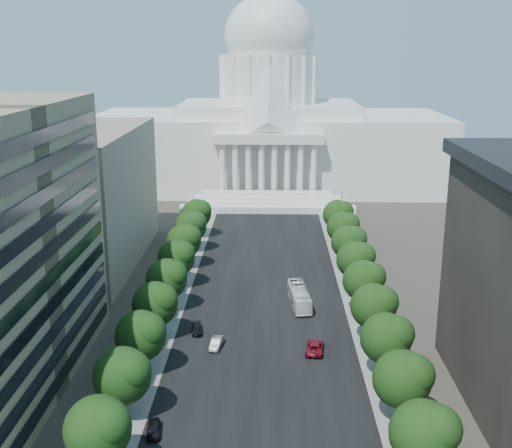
# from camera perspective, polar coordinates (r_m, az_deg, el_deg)

# --- Properties ---
(road_asphalt) EXTENTS (30.00, 260.00, 0.01)m
(road_asphalt) POSITION_cam_1_polar(r_m,az_deg,el_deg) (136.53, 0.85, -4.79)
(road_asphalt) COLOR black
(road_asphalt) RESTS_ON ground
(sidewalk_left) EXTENTS (8.00, 260.00, 0.02)m
(sidewalk_left) POSITION_cam_1_polar(r_m,az_deg,el_deg) (138.01, -7.09, -4.68)
(sidewalk_left) COLOR gray
(sidewalk_left) RESTS_ON ground
(sidewalk_right) EXTENTS (8.00, 260.00, 0.02)m
(sidewalk_right) POSITION_cam_1_polar(r_m,az_deg,el_deg) (137.68, 8.81, -4.80)
(sidewalk_right) COLOR gray
(sidewalk_right) RESTS_ON ground
(capitol) EXTENTS (120.00, 56.00, 73.00)m
(capitol) POSITION_cam_1_polar(r_m,az_deg,el_deg) (224.69, 1.13, 8.46)
(capitol) COLOR white
(capitol) RESTS_ON ground
(office_block_left_far) EXTENTS (38.00, 52.00, 30.00)m
(office_block_left_far) POSITION_cam_1_polar(r_m,az_deg,el_deg) (150.11, -17.75, 2.30)
(office_block_left_far) COLOR gray
(office_block_left_far) RESTS_ON ground
(tree_l_b) EXTENTS (7.79, 7.60, 9.97)m
(tree_l_b) POSITION_cam_1_polar(r_m,az_deg,el_deg) (76.43, -13.69, -17.19)
(tree_l_b) COLOR #33261C
(tree_l_b) RESTS_ON ground
(tree_l_c) EXTENTS (7.79, 7.60, 9.97)m
(tree_l_c) POSITION_cam_1_polar(r_m,az_deg,el_deg) (86.45, -11.63, -12.98)
(tree_l_c) COLOR #33261C
(tree_l_c) RESTS_ON ground
(tree_l_d) EXTENTS (7.79, 7.60, 9.97)m
(tree_l_d) POSITION_cam_1_polar(r_m,az_deg,el_deg) (96.92, -10.06, -9.64)
(tree_l_d) COLOR #33261C
(tree_l_d) RESTS_ON ground
(tree_l_e) EXTENTS (7.79, 7.60, 9.97)m
(tree_l_e) POSITION_cam_1_polar(r_m,az_deg,el_deg) (107.70, -8.82, -6.96)
(tree_l_e) COLOR #33261C
(tree_l_e) RESTS_ON ground
(tree_l_f) EXTENTS (7.79, 7.60, 9.97)m
(tree_l_f) POSITION_cam_1_polar(r_m,az_deg,el_deg) (118.72, -7.82, -4.77)
(tree_l_f) COLOR #33261C
(tree_l_f) RESTS_ON ground
(tree_l_g) EXTENTS (7.79, 7.60, 9.97)m
(tree_l_g) POSITION_cam_1_polar(r_m,az_deg,el_deg) (129.92, -6.99, -2.95)
(tree_l_g) COLOR #33261C
(tree_l_g) RESTS_ON ground
(tree_l_h) EXTENTS (7.79, 7.60, 9.97)m
(tree_l_h) POSITION_cam_1_polar(r_m,az_deg,el_deg) (141.24, -6.30, -1.43)
(tree_l_h) COLOR #33261C
(tree_l_h) RESTS_ON ground
(tree_l_i) EXTENTS (7.79, 7.60, 9.97)m
(tree_l_i) POSITION_cam_1_polar(r_m,az_deg,el_deg) (152.67, -5.71, -0.13)
(tree_l_i) COLOR #33261C
(tree_l_i) RESTS_ON ground
(tree_l_j) EXTENTS (7.79, 7.60, 9.97)m
(tree_l_j) POSITION_cam_1_polar(r_m,az_deg,el_deg) (164.18, -5.21, 0.99)
(tree_l_j) COLOR #33261C
(tree_l_j) RESTS_ON ground
(tree_r_b) EXTENTS (7.79, 7.60, 9.97)m
(tree_r_b) POSITION_cam_1_polar(r_m,az_deg,el_deg) (76.04, 14.94, -17.47)
(tree_r_b) COLOR #33261C
(tree_r_b) RESTS_ON ground
(tree_r_c) EXTENTS (7.79, 7.60, 9.97)m
(tree_r_c) POSITION_cam_1_polar(r_m,az_deg,el_deg) (86.10, 13.10, -13.19)
(tree_r_c) COLOR #33261C
(tree_r_c) RESTS_ON ground
(tree_r_d) EXTENTS (7.79, 7.60, 9.97)m
(tree_r_d) POSITION_cam_1_polar(r_m,az_deg,el_deg) (96.61, 11.70, -9.82)
(tree_r_d) COLOR #33261C
(tree_r_d) RESTS_ON ground
(tree_r_e) EXTENTS (7.79, 7.60, 9.97)m
(tree_r_e) POSITION_cam_1_polar(r_m,az_deg,el_deg) (107.43, 10.59, -7.11)
(tree_r_e) COLOR #33261C
(tree_r_e) RESTS_ON ground
(tree_r_f) EXTENTS (7.79, 7.60, 9.97)m
(tree_r_f) POSITION_cam_1_polar(r_m,az_deg,el_deg) (118.47, 9.70, -4.90)
(tree_r_f) COLOR #33261C
(tree_r_f) RESTS_ON ground
(tree_r_g) EXTENTS (7.79, 7.60, 9.97)m
(tree_r_g) POSITION_cam_1_polar(r_m,az_deg,el_deg) (129.69, 8.97, -3.06)
(tree_r_g) COLOR #33261C
(tree_r_g) RESTS_ON ground
(tree_r_h) EXTENTS (7.79, 7.60, 9.97)m
(tree_r_h) POSITION_cam_1_polar(r_m,az_deg,el_deg) (141.03, 8.36, -1.52)
(tree_r_h) COLOR #33261C
(tree_r_h) RESTS_ON ground
(tree_r_i) EXTENTS (7.79, 7.60, 9.97)m
(tree_r_i) POSITION_cam_1_polar(r_m,az_deg,el_deg) (152.48, 7.84, -0.22)
(tree_r_i) COLOR #33261C
(tree_r_i) RESTS_ON ground
(tree_r_j) EXTENTS (7.79, 7.60, 9.97)m
(tree_r_j) POSITION_cam_1_polar(r_m,az_deg,el_deg) (164.00, 7.39, 0.91)
(tree_r_j) COLOR #33261C
(tree_r_j) RESTS_ON ground
(streetlight_b) EXTENTS (2.61, 0.44, 9.00)m
(streetlight_b) POSITION_cam_1_polar(r_m,az_deg,el_deg) (86.04, 14.23, -13.77)
(streetlight_b) COLOR gray
(streetlight_b) RESTS_ON ground
(streetlight_c) EXTENTS (2.61, 0.44, 9.00)m
(streetlight_c) POSITION_cam_1_polar(r_m,az_deg,el_deg) (108.10, 11.39, -7.37)
(streetlight_c) COLOR gray
(streetlight_c) RESTS_ON ground
(streetlight_d) EXTENTS (2.61, 0.44, 9.00)m
(streetlight_d) POSITION_cam_1_polar(r_m,az_deg,el_deg) (131.22, 9.57, -3.16)
(streetlight_d) COLOR gray
(streetlight_d) RESTS_ON ground
(streetlight_e) EXTENTS (2.61, 0.44, 9.00)m
(streetlight_e) POSITION_cam_1_polar(r_m,az_deg,el_deg) (154.93, 8.32, -0.23)
(streetlight_e) COLOR gray
(streetlight_e) RESTS_ON ground
(streetlight_f) EXTENTS (2.61, 0.44, 9.00)m
(streetlight_f) POSITION_cam_1_polar(r_m,az_deg,el_deg) (178.99, 7.40, 1.92)
(streetlight_f) COLOR gray
(streetlight_f) RESTS_ON ground
(car_dark_a) EXTENTS (2.32, 4.54, 1.48)m
(car_dark_a) POSITION_cam_1_polar(r_m,az_deg,el_deg) (85.71, -9.09, -17.54)
(car_dark_a) COLOR black
(car_dark_a) RESTS_ON ground
(car_silver) EXTENTS (2.23, 4.81, 1.53)m
(car_silver) POSITION_cam_1_polar(r_m,az_deg,el_deg) (106.07, -3.55, -10.53)
(car_silver) COLOR #94959B
(car_silver) RESTS_ON ground
(car_red) EXTENTS (3.34, 6.17, 1.64)m
(car_red) POSITION_cam_1_polar(r_m,az_deg,el_deg) (104.87, 5.23, -10.85)
(car_red) COLOR maroon
(car_red) RESTS_ON ground
(car_dark_b) EXTENTS (2.32, 4.58, 1.27)m
(car_dark_b) POSITION_cam_1_polar(r_m,az_deg,el_deg) (111.46, -5.27, -9.30)
(car_dark_b) COLOR black
(car_dark_b) RESTS_ON ground
(city_bus) EXTENTS (4.28, 12.92, 3.53)m
(city_bus) POSITION_cam_1_polar(r_m,az_deg,el_deg) (122.08, 3.86, -6.44)
(city_bus) COLOR white
(city_bus) RESTS_ON ground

